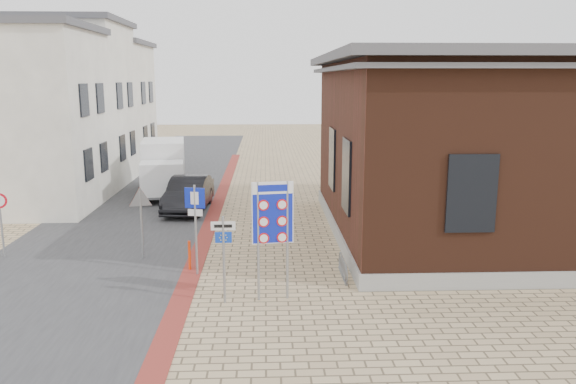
{
  "coord_description": "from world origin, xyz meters",
  "views": [
    {
      "loc": [
        0.33,
        -13.95,
        5.92
      ],
      "look_at": [
        1.06,
        4.35,
        2.2
      ],
      "focal_mm": 35.0,
      "sensor_mm": 36.0,
      "label": 1
    }
  ],
  "objects_px": {
    "essen_sign": "(224,246)",
    "parking_sign": "(195,213)",
    "box_truck": "(164,167)",
    "border_sign": "(273,215)",
    "bollard": "(190,255)",
    "sedan": "(189,194)"
  },
  "relations": [
    {
      "from": "sedan",
      "to": "box_truck",
      "type": "bearing_deg",
      "value": 119.83
    },
    {
      "from": "essen_sign",
      "to": "bollard",
      "type": "height_order",
      "value": "essen_sign"
    },
    {
      "from": "sedan",
      "to": "bollard",
      "type": "bearing_deg",
      "value": -78.2
    },
    {
      "from": "essen_sign",
      "to": "parking_sign",
      "type": "height_order",
      "value": "parking_sign"
    },
    {
      "from": "border_sign",
      "to": "bollard",
      "type": "xyz_separation_m",
      "value": [
        -2.58,
        2.47,
        -1.89
      ]
    },
    {
      "from": "box_truck",
      "to": "parking_sign",
      "type": "xyz_separation_m",
      "value": [
        3.13,
        -12.28,
        0.52
      ]
    },
    {
      "from": "essen_sign",
      "to": "bollard",
      "type": "distance_m",
      "value": 3.16
    },
    {
      "from": "border_sign",
      "to": "parking_sign",
      "type": "height_order",
      "value": "border_sign"
    },
    {
      "from": "parking_sign",
      "to": "bollard",
      "type": "bearing_deg",
      "value": 133.97
    },
    {
      "from": "box_truck",
      "to": "border_sign",
      "type": "bearing_deg",
      "value": -77.35
    },
    {
      "from": "parking_sign",
      "to": "box_truck",
      "type": "bearing_deg",
      "value": 116.75
    },
    {
      "from": "sedan",
      "to": "border_sign",
      "type": "relative_size",
      "value": 1.41
    },
    {
      "from": "box_truck",
      "to": "bollard",
      "type": "xyz_separation_m",
      "value": [
        2.85,
        -11.82,
        -0.95
      ]
    },
    {
      "from": "parking_sign",
      "to": "essen_sign",
      "type": "bearing_deg",
      "value": -53.21
    },
    {
      "from": "sedan",
      "to": "box_truck",
      "type": "height_order",
      "value": "box_truck"
    },
    {
      "from": "sedan",
      "to": "box_truck",
      "type": "relative_size",
      "value": 0.84
    },
    {
      "from": "border_sign",
      "to": "sedan",
      "type": "bearing_deg",
      "value": 101.15
    },
    {
      "from": "sedan",
      "to": "parking_sign",
      "type": "bearing_deg",
      "value": -76.78
    },
    {
      "from": "border_sign",
      "to": "bollard",
      "type": "height_order",
      "value": "border_sign"
    },
    {
      "from": "sedan",
      "to": "essen_sign",
      "type": "bearing_deg",
      "value": -73.51
    },
    {
      "from": "box_truck",
      "to": "essen_sign",
      "type": "distance_m",
      "value": 15.07
    },
    {
      "from": "essen_sign",
      "to": "parking_sign",
      "type": "distance_m",
      "value": 2.45
    }
  ]
}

